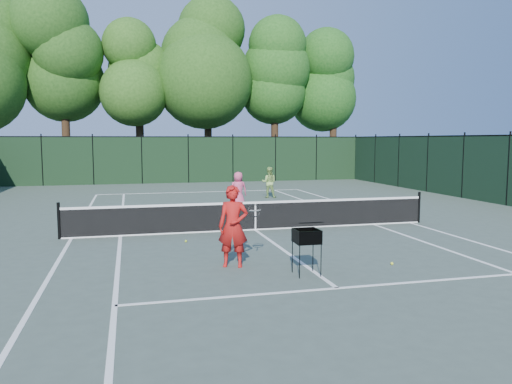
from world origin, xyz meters
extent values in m
plane|color=#425045|center=(0.00, 0.00, 0.00)|extent=(90.00, 90.00, 0.00)
cube|color=white|center=(-5.49, 0.00, 0.00)|extent=(0.10, 23.77, 0.01)
cube|color=white|center=(5.49, 0.00, 0.00)|extent=(0.10, 23.77, 0.01)
cube|color=white|center=(-4.12, 0.00, 0.00)|extent=(0.10, 23.77, 0.01)
cube|color=white|center=(4.12, 0.00, 0.00)|extent=(0.10, 23.77, 0.01)
cube|color=white|center=(0.00, 11.88, 0.00)|extent=(10.97, 0.10, 0.01)
cube|color=white|center=(0.00, -6.40, 0.00)|extent=(8.23, 0.10, 0.01)
cube|color=white|center=(0.00, 6.40, 0.00)|extent=(8.23, 0.10, 0.01)
cube|color=white|center=(0.00, 0.00, 0.00)|extent=(0.10, 12.80, 0.01)
cube|color=black|center=(0.00, 0.00, 0.46)|extent=(11.60, 0.03, 0.85)
cube|color=white|center=(0.00, 0.00, 0.88)|extent=(11.60, 0.05, 0.07)
cube|color=white|center=(0.00, 0.00, 0.02)|extent=(11.60, 0.05, 0.04)
cube|color=white|center=(0.00, 0.00, 0.46)|extent=(0.05, 0.04, 0.91)
cylinder|color=black|center=(-5.80, 0.00, 0.53)|extent=(0.09, 0.09, 1.06)
cylinder|color=black|center=(5.80, 0.00, 0.53)|extent=(0.09, 0.09, 1.06)
cube|color=black|center=(0.00, 18.00, 1.50)|extent=(24.00, 0.05, 3.00)
cylinder|color=black|center=(-8.00, 22.00, 2.40)|extent=(0.56, 0.56, 4.80)
ellipsoid|color=#1C4313|center=(-8.00, 22.00, 8.71)|extent=(6.80, 6.80, 10.54)
cylinder|color=black|center=(-3.00, 21.80, 2.15)|extent=(0.56, 0.56, 4.30)
ellipsoid|color=#224D16|center=(-3.00, 21.80, 7.75)|extent=(6.00, 6.00, 9.30)
cylinder|color=black|center=(2.00, 22.30, 2.50)|extent=(0.56, 0.56, 5.00)
ellipsoid|color=#1E4614|center=(2.00, 22.30, 9.03)|extent=(7.00, 7.00, 10.85)
cylinder|color=black|center=(7.00, 21.60, 2.30)|extent=(0.56, 0.56, 4.60)
ellipsoid|color=#1A4A15|center=(7.00, 21.60, 8.16)|extent=(6.20, 6.20, 9.61)
cylinder|color=black|center=(12.00, 22.10, 2.20)|extent=(0.56, 0.56, 4.40)
ellipsoid|color=#184915|center=(12.00, 22.10, 7.74)|extent=(5.80, 5.80, 8.99)
imported|color=red|center=(-1.59, -4.28, 0.92)|extent=(0.77, 0.62, 1.83)
cylinder|color=black|center=(-1.06, -4.08, 0.95)|extent=(0.03, 0.03, 0.30)
torus|color=black|center=(-1.06, -4.08, 1.22)|extent=(0.30, 0.10, 0.30)
imported|color=#DB4D76|center=(0.59, 5.22, 0.76)|extent=(0.76, 0.52, 1.51)
imported|color=#94BD5E|center=(2.84, 8.46, 0.75)|extent=(0.88, 0.78, 1.51)
cylinder|color=black|center=(-0.47, -5.57, 0.34)|extent=(0.02, 0.02, 0.69)
cylinder|color=black|center=(0.00, -5.57, 0.34)|extent=(0.02, 0.02, 0.69)
cylinder|color=black|center=(-0.47, -5.10, 0.34)|extent=(0.02, 0.02, 0.69)
cylinder|color=black|center=(0.00, -5.10, 0.34)|extent=(0.02, 0.02, 0.69)
cube|color=black|center=(-0.24, -5.34, 0.83)|extent=(0.52, 0.52, 0.29)
sphere|color=#C8DC2D|center=(-0.24, -5.34, 0.74)|extent=(0.08, 0.08, 0.08)
sphere|color=#C8DC2D|center=(-0.24, -5.34, 0.74)|extent=(0.08, 0.08, 0.08)
sphere|color=#C8DC2D|center=(-0.24, -5.34, 0.74)|extent=(0.08, 0.08, 0.08)
sphere|color=#C8DC2D|center=(-0.24, -5.34, 0.74)|extent=(0.08, 0.08, 0.08)
sphere|color=#C8DC2D|center=(-0.24, -5.34, 0.74)|extent=(0.08, 0.08, 0.08)
sphere|color=#C8DC2D|center=(-0.24, -5.34, 0.74)|extent=(0.08, 0.08, 0.08)
sphere|color=#C8DC2D|center=(-0.24, -5.34, 0.74)|extent=(0.08, 0.08, 0.08)
sphere|color=#C8DC2D|center=(-0.24, -5.34, 0.74)|extent=(0.08, 0.08, 0.08)
sphere|color=#C8DC2D|center=(-0.24, -5.34, 0.74)|extent=(0.08, 0.08, 0.08)
sphere|color=#C8DC2D|center=(-0.24, -5.34, 0.74)|extent=(0.08, 0.08, 0.08)
sphere|color=#C8DC2D|center=(-0.24, -5.34, 0.74)|extent=(0.08, 0.08, 0.08)
sphere|color=#C8DC2D|center=(-0.24, -5.34, 0.74)|extent=(0.08, 0.08, 0.08)
sphere|color=#C8DC2D|center=(-0.24, -5.34, 0.74)|extent=(0.08, 0.08, 0.08)
sphere|color=#C8DC2D|center=(-0.24, -5.34, 0.74)|extent=(0.08, 0.08, 0.08)
sphere|color=#C8DC2D|center=(-0.24, -5.34, 0.74)|extent=(0.08, 0.08, 0.08)
sphere|color=#C8DC2D|center=(-0.24, -5.34, 0.74)|extent=(0.08, 0.08, 0.08)
sphere|color=#C8DC2D|center=(-0.24, -5.34, 0.74)|extent=(0.08, 0.08, 0.08)
sphere|color=#C8DC2D|center=(-0.24, -5.34, 0.74)|extent=(0.08, 0.08, 0.08)
sphere|color=#C8DC2D|center=(-0.24, -5.34, 0.74)|extent=(0.08, 0.08, 0.08)
sphere|color=yellow|center=(1.94, -5.04, 0.03)|extent=(0.07, 0.07, 0.07)
sphere|color=#ABCA29|center=(-2.33, -1.35, 0.03)|extent=(0.07, 0.07, 0.07)
camera|label=1|loc=(-3.81, -15.05, 2.84)|focal=35.00mm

